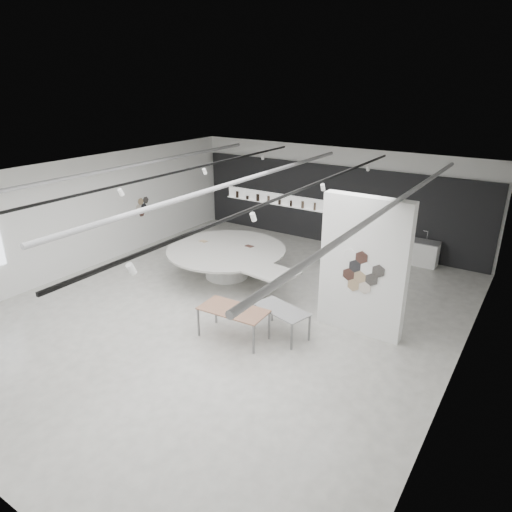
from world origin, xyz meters
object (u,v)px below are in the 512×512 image
Objects in this scene: kitchen_counter at (416,252)px; sample_table_wood at (233,311)px; sample_table_stone at (281,311)px; display_island at (228,259)px; partition_column at (363,267)px.

sample_table_wood is at bearing -107.90° from kitchen_counter.
sample_table_wood is 1.14× the size of kitchen_counter.
kitchen_counter is at bearing 77.46° from sample_table_stone.
display_island is at bearing 146.62° from sample_table_stone.
display_island is 3.30× the size of sample_table_stone.
kitchen_counter is at bearing 50.78° from display_island.
partition_column is 2.33m from sample_table_stone.
kitchen_counter reaches higher than display_island.
partition_column reaches higher than display_island.
sample_table_stone is at bearing -102.57° from kitchen_counter.
display_island reaches higher than sample_table_wood.
partition_column is 2.32× the size of kitchen_counter.
sample_table_stone is at bearing -26.37° from display_island.
display_island is 3.82m from sample_table_wood.
display_island is at bearing -136.26° from kitchen_counter.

